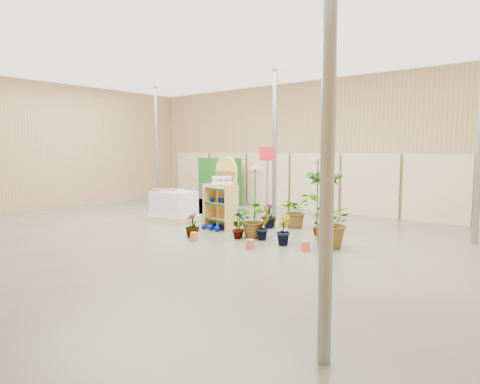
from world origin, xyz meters
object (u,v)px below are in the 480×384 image
object	(u,v)px
potted_plant_2	(255,219)
display_shelf	(224,195)
pallet_stack	(174,206)
bird_table_front	(255,168)

from	to	relation	value
potted_plant_2	display_shelf	bearing A→B (deg)	161.28
display_shelf	pallet_stack	xyz separation A→B (m)	(-2.03, 0.02, -0.45)
pallet_stack	bird_table_front	xyz separation A→B (m)	(3.06, 0.00, 1.20)
display_shelf	potted_plant_2	xyz separation A→B (m)	(1.41, -0.48, -0.45)
pallet_stack	potted_plant_2	distance (m)	3.47
display_shelf	potted_plant_2	bearing A→B (deg)	-9.49
display_shelf	bird_table_front	world-z (taller)	display_shelf
display_shelf	pallet_stack	size ratio (longest dim) A/B	1.41
bird_table_front	display_shelf	bearing A→B (deg)	-178.93
bird_table_front	potted_plant_2	size ratio (longest dim) A/B	1.98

